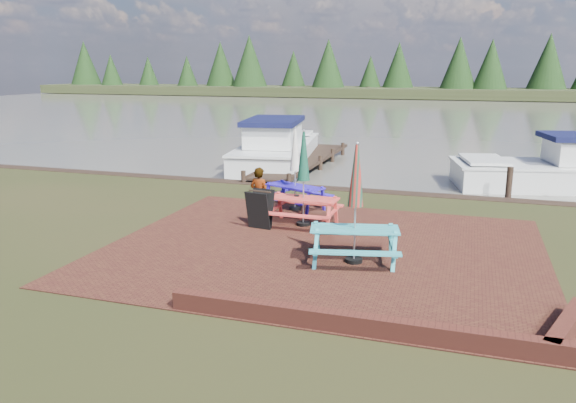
{
  "coord_description": "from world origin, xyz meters",
  "views": [
    {
      "loc": [
        2.8,
        -10.0,
        3.77
      ],
      "look_at": [
        -0.76,
        0.94,
        1.0
      ],
      "focal_mm": 35.0,
      "sensor_mm": 36.0,
      "label": 1
    }
  ],
  "objects_px": {
    "picnic_table_blue": "(295,182)",
    "jetty": "(303,161)",
    "chalkboard": "(260,209)",
    "picnic_table_teal": "(355,222)",
    "person": "(259,168)",
    "boat_near": "(574,171)",
    "boat_jetty": "(277,150)",
    "picnic_table_red": "(303,193)"
  },
  "relations": [
    {
      "from": "picnic_table_blue",
      "to": "boat_jetty",
      "type": "xyz_separation_m",
      "value": [
        -3.12,
        7.5,
        -0.33
      ]
    },
    {
      "from": "picnic_table_red",
      "to": "boat_near",
      "type": "relative_size",
      "value": 0.3
    },
    {
      "from": "picnic_table_red",
      "to": "boat_near",
      "type": "bearing_deg",
      "value": 48.66
    },
    {
      "from": "picnic_table_blue",
      "to": "person",
      "type": "bearing_deg",
      "value": 161.31
    },
    {
      "from": "person",
      "to": "chalkboard",
      "type": "bearing_deg",
      "value": 121.97
    },
    {
      "from": "boat_jetty",
      "to": "boat_near",
      "type": "distance_m",
      "value": 10.9
    },
    {
      "from": "boat_jetty",
      "to": "chalkboard",
      "type": "bearing_deg",
      "value": -82.19
    },
    {
      "from": "picnic_table_blue",
      "to": "chalkboard",
      "type": "distance_m",
      "value": 2.0
    },
    {
      "from": "boat_near",
      "to": "chalkboard",
      "type": "bearing_deg",
      "value": 124.03
    },
    {
      "from": "chalkboard",
      "to": "person",
      "type": "xyz_separation_m",
      "value": [
        -1.26,
        3.26,
        0.38
      ]
    },
    {
      "from": "boat_jetty",
      "to": "boat_near",
      "type": "relative_size",
      "value": 1.01
    },
    {
      "from": "picnic_table_teal",
      "to": "boat_near",
      "type": "distance_m",
      "value": 11.32
    },
    {
      "from": "picnic_table_blue",
      "to": "jetty",
      "type": "distance_m",
      "value": 7.56
    },
    {
      "from": "picnic_table_teal",
      "to": "boat_near",
      "type": "relative_size",
      "value": 0.31
    },
    {
      "from": "picnic_table_blue",
      "to": "picnic_table_red",
      "type": "bearing_deg",
      "value": -43.19
    },
    {
      "from": "picnic_table_blue",
      "to": "picnic_table_teal",
      "type": "bearing_deg",
      "value": -35.16
    },
    {
      "from": "boat_near",
      "to": "picnic_table_red",
      "type": "bearing_deg",
      "value": 125.5
    },
    {
      "from": "chalkboard",
      "to": "person",
      "type": "bearing_deg",
      "value": 118.61
    },
    {
      "from": "jetty",
      "to": "boat_jetty",
      "type": "distance_m",
      "value": 1.25
    },
    {
      "from": "boat_jetty",
      "to": "person",
      "type": "relative_size",
      "value": 4.58
    },
    {
      "from": "picnic_table_teal",
      "to": "chalkboard",
      "type": "distance_m",
      "value": 3.13
    },
    {
      "from": "jetty",
      "to": "chalkboard",
      "type": "bearing_deg",
      "value": -79.7
    },
    {
      "from": "boat_near",
      "to": "person",
      "type": "height_order",
      "value": "person"
    },
    {
      "from": "picnic_table_blue",
      "to": "jetty",
      "type": "bearing_deg",
      "value": 126.91
    },
    {
      "from": "picnic_table_red",
      "to": "person",
      "type": "relative_size",
      "value": 1.35
    },
    {
      "from": "chalkboard",
      "to": "jetty",
      "type": "distance_m",
      "value": 9.39
    },
    {
      "from": "chalkboard",
      "to": "boat_jetty",
      "type": "relative_size",
      "value": 0.12
    },
    {
      "from": "chalkboard",
      "to": "jetty",
      "type": "xyz_separation_m",
      "value": [
        -1.68,
        9.23,
        -0.36
      ]
    },
    {
      "from": "chalkboard",
      "to": "boat_near",
      "type": "xyz_separation_m",
      "value": [
        7.98,
        8.27,
        -0.08
      ]
    },
    {
      "from": "picnic_table_red",
      "to": "picnic_table_blue",
      "type": "relative_size",
      "value": 1.04
    },
    {
      "from": "boat_jetty",
      "to": "boat_near",
      "type": "xyz_separation_m",
      "value": [
        10.84,
        -1.18,
        -0.05
      ]
    },
    {
      "from": "chalkboard",
      "to": "picnic_table_teal",
      "type": "bearing_deg",
      "value": -25.35
    },
    {
      "from": "picnic_table_teal",
      "to": "chalkboard",
      "type": "bearing_deg",
      "value": 134.55
    },
    {
      "from": "picnic_table_blue",
      "to": "boat_near",
      "type": "distance_m",
      "value": 9.98
    },
    {
      "from": "picnic_table_teal",
      "to": "picnic_table_red",
      "type": "xyz_separation_m",
      "value": [
        -1.71,
        2.24,
        -0.02
      ]
    },
    {
      "from": "boat_jetty",
      "to": "jetty",
      "type": "bearing_deg",
      "value": -19.91
    },
    {
      "from": "picnic_table_red",
      "to": "jetty",
      "type": "relative_size",
      "value": 0.25
    },
    {
      "from": "picnic_table_red",
      "to": "chalkboard",
      "type": "distance_m",
      "value": 1.12
    },
    {
      "from": "picnic_table_blue",
      "to": "chalkboard",
      "type": "relative_size",
      "value": 2.39
    },
    {
      "from": "picnic_table_red",
      "to": "chalkboard",
      "type": "height_order",
      "value": "picnic_table_red"
    },
    {
      "from": "picnic_table_teal",
      "to": "picnic_table_blue",
      "type": "relative_size",
      "value": 1.07
    },
    {
      "from": "chalkboard",
      "to": "boat_jetty",
      "type": "xyz_separation_m",
      "value": [
        -2.86,
        9.45,
        -0.03
      ]
    }
  ]
}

